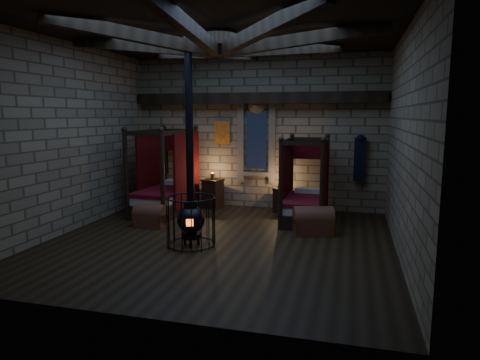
% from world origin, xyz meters
% --- Properties ---
extents(room, '(7.02, 7.02, 4.29)m').
position_xyz_m(room, '(-0.00, 0.09, 3.74)').
color(room, black).
rests_on(room, ground).
extents(bed_left, '(1.24, 2.18, 2.21)m').
position_xyz_m(bed_left, '(-2.21, 2.20, 0.55)').
color(bed_left, black).
rests_on(bed_left, ground).
extents(bed_right, '(1.04, 1.95, 2.03)m').
position_xyz_m(bed_right, '(1.52, 2.21, 0.50)').
color(bed_right, black).
rests_on(bed_right, ground).
extents(trunk_left, '(0.77, 0.52, 0.54)m').
position_xyz_m(trunk_left, '(-1.93, 0.73, 0.24)').
color(trunk_left, brown).
rests_on(trunk_left, ground).
extents(trunk_right, '(0.97, 0.76, 0.63)m').
position_xyz_m(trunk_right, '(1.82, 1.07, 0.28)').
color(trunk_right, brown).
rests_on(trunk_right, ground).
extents(nightstand_left, '(0.62, 0.60, 1.00)m').
position_xyz_m(nightstand_left, '(-1.15, 3.01, 0.42)').
color(nightstand_left, black).
rests_on(nightstand_left, ground).
extents(nightstand_right, '(0.42, 0.40, 0.73)m').
position_xyz_m(nightstand_right, '(0.78, 3.00, 0.34)').
color(nightstand_right, black).
rests_on(nightstand_right, ground).
extents(stove, '(0.98, 0.98, 4.05)m').
position_xyz_m(stove, '(-0.46, -0.45, 0.61)').
color(stove, black).
rests_on(stove, ground).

